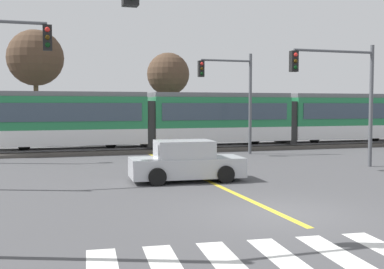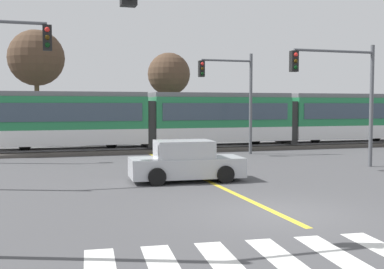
{
  "view_description": "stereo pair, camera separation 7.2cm",
  "coord_description": "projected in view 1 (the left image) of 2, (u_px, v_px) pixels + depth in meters",
  "views": [
    {
      "loc": [
        -5.85,
        -11.18,
        2.85
      ],
      "look_at": [
        0.12,
        8.09,
        1.6
      ],
      "focal_mm": 45.0,
      "sensor_mm": 36.0,
      "label": 1
    },
    {
      "loc": [
        -5.78,
        -11.21,
        2.85
      ],
      "look_at": [
        0.12,
        8.09,
        1.6
      ],
      "focal_mm": 45.0,
      "sensor_mm": 36.0,
      "label": 2
    }
  ],
  "objects": [
    {
      "name": "bare_tree_west",
      "position": [
        35.0,
        58.0,
        32.58
      ],
      "size": [
        3.79,
        3.79,
        7.93
      ],
      "color": "brown",
      "rests_on": "ground"
    },
    {
      "name": "track_bed",
      "position": [
        143.0,
        149.0,
        29.71
      ],
      "size": [
        120.0,
        4.0,
        0.18
      ],
      "primitive_type": "cube",
      "color": "#4C4742",
      "rests_on": "ground"
    },
    {
      "name": "crosswalk_stripe_3",
      "position": [
        286.0,
        260.0,
        8.81
      ],
      "size": [
        0.79,
        2.84,
        0.01
      ],
      "primitive_type": "cube",
      "rotation": [
        0.0,
        0.0,
        -0.08
      ],
      "color": "silver",
      "rests_on": "ground"
    },
    {
      "name": "sedan_crossing",
      "position": [
        186.0,
        162.0,
        17.99
      ],
      "size": [
        4.29,
        2.1,
        1.52
      ],
      "color": "#B7BABF",
      "rests_on": "ground"
    },
    {
      "name": "lane_centre_line",
      "position": [
        196.0,
        175.0,
        19.44
      ],
      "size": [
        0.2,
        17.55,
        0.01
      ],
      "primitive_type": "cube",
      "color": "gold",
      "rests_on": "ground"
    },
    {
      "name": "traffic_light_mid_right",
      "position": [
        343.0,
        84.0,
        21.54
      ],
      "size": [
        4.25,
        0.38,
        5.57
      ],
      "color": "#515459",
      "rests_on": "ground"
    },
    {
      "name": "ground_plane",
      "position": [
        279.0,
        214.0,
        12.57
      ],
      "size": [
        200.0,
        200.0,
        0.0
      ],
      "primitive_type": "plane",
      "color": "#474749"
    },
    {
      "name": "bare_tree_east",
      "position": [
        168.0,
        75.0,
        34.12
      ],
      "size": [
        3.01,
        3.01,
        6.55
      ],
      "color": "brown",
      "rests_on": "ground"
    },
    {
      "name": "rail_near",
      "position": [
        145.0,
        148.0,
        29.01
      ],
      "size": [
        120.0,
        0.08,
        0.1
      ],
      "primitive_type": "cube",
      "color": "#939399",
      "rests_on": "track_bed"
    },
    {
      "name": "crosswalk_stripe_4",
      "position": [
        340.0,
        256.0,
        9.04
      ],
      "size": [
        0.79,
        2.84,
        0.01
      ],
      "primitive_type": "cube",
      "rotation": [
        0.0,
        0.0,
        -0.08
      ],
      "color": "silver",
      "rests_on": "ground"
    },
    {
      "name": "traffic_light_near_left",
      "position": [
        12.0,
        37.0,
        9.12
      ],
      "size": [
        3.75,
        0.38,
        6.3
      ],
      "color": "#515459",
      "rests_on": "ground"
    },
    {
      "name": "crosswalk_stripe_2",
      "position": [
        228.0,
        264.0,
        8.57
      ],
      "size": [
        0.79,
        2.84,
        0.01
      ],
      "primitive_type": "cube",
      "rotation": [
        0.0,
        0.0,
        -0.08
      ],
      "color": "silver",
      "rests_on": "ground"
    },
    {
      "name": "crosswalk_stripe_1",
      "position": [
        167.0,
        269.0,
        8.33
      ],
      "size": [
        0.79,
        2.84,
        0.01
      ],
      "primitive_type": "cube",
      "rotation": [
        0.0,
        0.0,
        -0.08
      ],
      "color": "silver",
      "rests_on": "ground"
    },
    {
      "name": "traffic_light_far_right",
      "position": [
        233.0,
        88.0,
        27.4
      ],
      "size": [
        3.25,
        0.38,
        5.78
      ],
      "color": "#515459",
      "rests_on": "ground"
    },
    {
      "name": "rail_far",
      "position": [
        141.0,
        146.0,
        30.39
      ],
      "size": [
        120.0,
        0.08,
        0.1
      ],
      "primitive_type": "cube",
      "color": "#939399",
      "rests_on": "track_bed"
    },
    {
      "name": "light_rail_tram",
      "position": [
        220.0,
        117.0,
        31.07
      ],
      "size": [
        28.0,
        2.64,
        3.43
      ],
      "color": "silver",
      "rests_on": "track_bed"
    }
  ]
}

